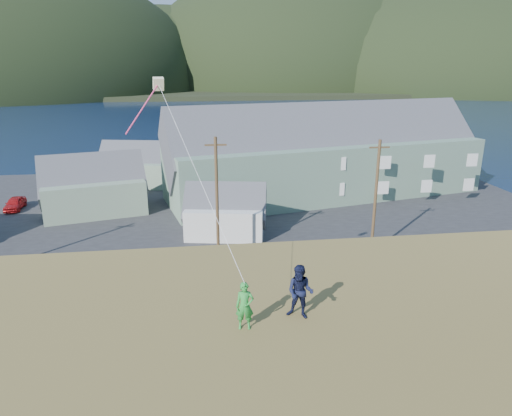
{
  "coord_description": "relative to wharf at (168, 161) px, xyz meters",
  "views": [
    {
      "loc": [
        -1.79,
        -31.54,
        14.9
      ],
      "look_at": [
        0.81,
        -12.31,
        8.8
      ],
      "focal_mm": 32.0,
      "sensor_mm": 36.0,
      "label": 1
    }
  ],
  "objects": [
    {
      "name": "kite_flyer_green",
      "position": [
        5.51,
        -59.38,
        7.51
      ],
      "size": [
        0.59,
        0.42,
        1.52
      ],
      "primitive_type": "imported",
      "rotation": [
        0.0,
        0.0,
        -0.11
      ],
      "color": "#258931",
      "rests_on": "hillside"
    },
    {
      "name": "kite_rig",
      "position": [
        2.69,
        -50.92,
        13.42
      ],
      "size": [
        2.02,
        4.67,
        10.7
      ],
      "color": "beige",
      "rests_on": "ground"
    },
    {
      "name": "far_hills",
      "position": [
        41.59,
        239.38,
        1.55
      ],
      "size": [
        760.0,
        265.0,
        143.0
      ],
      "color": "black",
      "rests_on": "ground"
    },
    {
      "name": "lodge",
      "position": [
        19.4,
        -20.5,
        4.58
      ],
      "size": [
        38.65,
        18.39,
        13.11
      ],
      "rotation": [
        0.0,
        0.0,
        0.22
      ],
      "color": "slate",
      "rests_on": "waterfront_lot"
    },
    {
      "name": "shed_palegreen_near",
      "position": [
        -6.38,
        -23.9,
        2.38
      ],
      "size": [
        11.59,
        8.78,
        7.54
      ],
      "rotation": [
        0.0,
        0.0,
        0.25
      ],
      "color": "gray",
      "rests_on": "waterfront_lot"
    },
    {
      "name": "shed_white",
      "position": [
        6.72,
        -32.36,
        1.8
      ],
      "size": [
        8.08,
        6.09,
        5.82
      ],
      "rotation": [
        0.0,
        0.0,
        -0.18
      ],
      "color": "silver",
      "rests_on": "waterfront_lot"
    },
    {
      "name": "ground",
      "position": [
        6.0,
        -40.0,
        -0.45
      ],
      "size": [
        900.0,
        900.0,
        0.0
      ],
      "primitive_type": "plane",
      "color": "#0A1638",
      "rests_on": "ground"
    },
    {
      "name": "grass_strip",
      "position": [
        6.0,
        -42.0,
        -0.4
      ],
      "size": [
        110.0,
        8.0,
        0.1
      ],
      "primitive_type": "cube",
      "color": "#4C3D19",
      "rests_on": "ground"
    },
    {
      "name": "shed_palegreen_far",
      "position": [
        -2.72,
        -12.83,
        2.2
      ],
      "size": [
        11.25,
        7.8,
        6.91
      ],
      "rotation": [
        0.0,
        0.0,
        -0.21
      ],
      "color": "gray",
      "rests_on": "waterfront_lot"
    },
    {
      "name": "kite_flyer_navy",
      "position": [
        7.31,
        -58.98,
        7.64
      ],
      "size": [
        1.08,
        0.99,
        1.78
      ],
      "primitive_type": "imported",
      "rotation": [
        0.0,
        0.0,
        -0.47
      ],
      "color": "black",
      "rests_on": "hillside"
    },
    {
      "name": "waterfront_lot",
      "position": [
        6.0,
        -23.0,
        -0.39
      ],
      "size": [
        72.0,
        36.0,
        0.12
      ],
      "primitive_type": "cube",
      "color": "#28282B",
      "rests_on": "ground"
    },
    {
      "name": "far_shore",
      "position": [
        6.0,
        290.0,
        0.55
      ],
      "size": [
        900.0,
        320.0,
        2.0
      ],
      "primitive_type": "cube",
      "color": "black",
      "rests_on": "ground"
    },
    {
      "name": "utility_poles",
      "position": [
        4.42,
        -38.5,
        4.31
      ],
      "size": [
        30.56,
        0.24,
        9.83
      ],
      "color": "#47331E",
      "rests_on": "waterfront_lot"
    },
    {
      "name": "parked_cars",
      "position": [
        -5.43,
        -18.02,
        0.37
      ],
      "size": [
        25.54,
        11.67,
        1.45
      ],
      "color": "navy",
      "rests_on": "waterfront_lot"
    },
    {
      "name": "wharf",
      "position": [
        0.0,
        0.0,
        0.0
      ],
      "size": [
        26.0,
        14.0,
        0.9
      ],
      "primitive_type": "cube",
      "color": "gray",
      "rests_on": "ground"
    }
  ]
}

